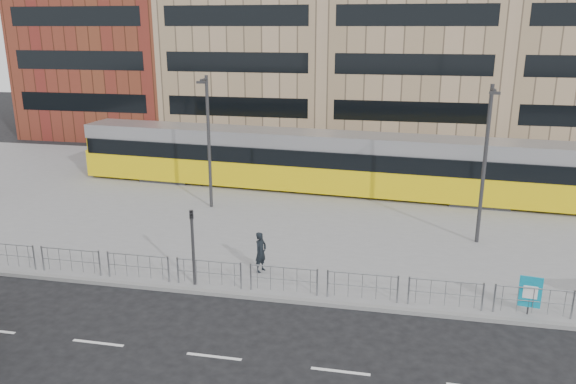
% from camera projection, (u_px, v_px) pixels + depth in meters
% --- Properties ---
extents(ground, '(120.00, 120.00, 0.00)m').
position_uv_depth(ground, '(299.00, 304.00, 21.08)').
color(ground, black).
rests_on(ground, ground).
extents(plaza, '(64.00, 24.00, 0.15)m').
position_uv_depth(plaza, '(336.00, 206.00, 32.33)').
color(plaza, gray).
rests_on(plaza, ground).
extents(kerb, '(64.00, 0.25, 0.17)m').
position_uv_depth(kerb, '(299.00, 301.00, 21.10)').
color(kerb, gray).
rests_on(kerb, ground).
extents(pedestrian_barrier, '(32.07, 0.07, 1.10)m').
position_uv_depth(pedestrian_barrier, '(354.00, 279.00, 20.89)').
color(pedestrian_barrier, gray).
rests_on(pedestrian_barrier, plaza).
extents(road_markings, '(62.00, 0.12, 0.01)m').
position_uv_depth(road_markings, '(308.00, 368.00, 17.13)').
color(road_markings, white).
rests_on(road_markings, ground).
extents(tram, '(30.82, 5.18, 3.62)m').
position_uv_depth(tram, '(314.00, 161.00, 34.78)').
color(tram, yellow).
rests_on(tram, plaza).
extents(ad_panel, '(0.77, 0.17, 1.45)m').
position_uv_depth(ad_panel, '(530.00, 293.00, 19.77)').
color(ad_panel, '#2D2D30').
rests_on(ad_panel, plaza).
extents(pedestrian, '(0.62, 0.74, 1.72)m').
position_uv_depth(pedestrian, '(261.00, 252.00, 23.28)').
color(pedestrian, black).
rests_on(pedestrian, plaza).
extents(traffic_light_west, '(0.23, 0.25, 3.10)m').
position_uv_depth(traffic_light_west, '(193.00, 238.00, 21.76)').
color(traffic_light_west, '#2D2D30').
rests_on(traffic_light_west, plaza).
extents(lamp_post_west, '(0.45, 1.04, 7.36)m').
position_uv_depth(lamp_post_west, '(208.00, 137.00, 30.70)').
color(lamp_post_west, '#2D2D30').
rests_on(lamp_post_west, plaza).
extents(lamp_post_east, '(0.45, 1.04, 7.43)m').
position_uv_depth(lamp_post_east, '(485.00, 159.00, 25.49)').
color(lamp_post_east, '#2D2D30').
rests_on(lamp_post_east, plaza).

